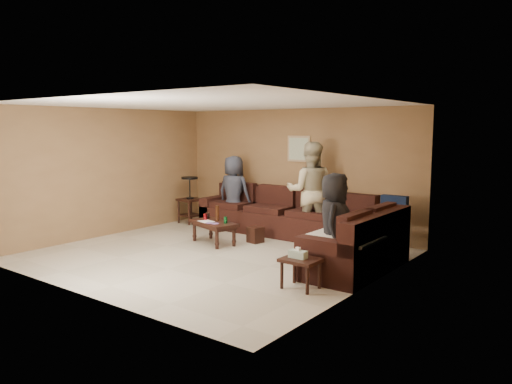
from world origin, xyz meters
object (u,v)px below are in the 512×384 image
coffee_table (214,225)px  waste_bin (255,235)px  side_table_right (300,262)px  person_right (334,224)px  end_table_left (190,199)px  person_middle (310,191)px  person_left (234,192)px  sectional_sofa (303,228)px

coffee_table → waste_bin: coffee_table is taller
coffee_table → waste_bin: (0.56, 0.53, -0.21)m
side_table_right → person_right: person_right is taller
end_table_left → coffee_table: bearing=-33.8°
waste_bin → person_right: person_right is taller
end_table_left → waste_bin: size_ratio=3.57×
end_table_left → person_right: person_right is taller
coffee_table → side_table_right: 2.94m
coffee_table → person_middle: size_ratio=0.58×
person_left → person_right: bearing=145.7°
sectional_sofa → coffee_table: 1.64m
side_table_right → person_middle: 3.01m
coffee_table → person_right: (2.69, -0.39, 0.39)m
side_table_right → person_middle: person_middle is taller
coffee_table → person_middle: (1.24, 1.34, 0.58)m
waste_bin → end_table_left: bearing=164.3°
end_table_left → person_left: 1.18m
person_middle → end_table_left: bearing=-26.7°
end_table_left → side_table_right: size_ratio=1.88×
person_left → person_middle: person_middle is taller
sectional_sofa → person_right: size_ratio=3.14×
person_middle → person_right: (1.44, -1.74, -0.19)m
coffee_table → sectional_sofa: bearing=32.0°
side_table_right → person_left: 4.19m
waste_bin → person_middle: 1.32m
sectional_sofa → person_middle: size_ratio=2.50×
coffee_table → end_table_left: (-1.77, 1.18, 0.19)m
person_left → end_table_left: bearing=0.5°
end_table_left → person_right: bearing=-19.5°
end_table_left → person_left: size_ratio=0.67×
end_table_left → side_table_right: (4.42, -2.44, -0.18)m
end_table_left → waste_bin: end_table_left is taller
sectional_sofa → end_table_left: bearing=174.3°
person_left → person_right: 3.72m
side_table_right → waste_bin: size_ratio=1.90×
side_table_right → person_middle: bearing=118.5°
coffee_table → side_table_right: (2.65, -1.25, 0.01)m
end_table_left → person_middle: (3.01, 0.16, 0.39)m
sectional_sofa → person_left: size_ratio=3.02×
sectional_sofa → person_left: bearing=167.1°
side_table_right → person_right: (0.03, 0.86, 0.38)m
coffee_table → person_middle: bearing=47.2°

